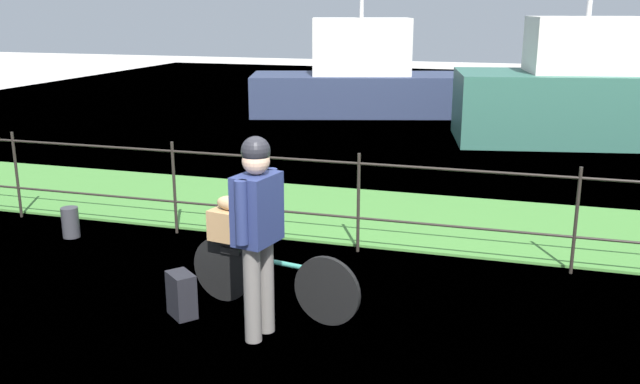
{
  "coord_description": "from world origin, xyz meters",
  "views": [
    {
      "loc": [
        1.7,
        -4.8,
        2.65
      ],
      "look_at": [
        -0.18,
        1.39,
        0.9
      ],
      "focal_mm": 38.62,
      "sensor_mm": 36.0,
      "label": 1
    }
  ],
  "objects_px": {
    "bicycle_main": "(270,277)",
    "terrier_dog": "(233,202)",
    "moored_boat_near": "(581,96)",
    "moored_boat_mid": "(361,80)",
    "cyclist_person": "(257,220)",
    "wooden_crate": "(231,225)",
    "mooring_bollard": "(70,222)",
    "backpack_on_paving": "(182,295)"
  },
  "relations": [
    {
      "from": "cyclist_person",
      "to": "moored_boat_near",
      "type": "bearing_deg",
      "value": 73.04
    },
    {
      "from": "terrier_dog",
      "to": "moored_boat_near",
      "type": "relative_size",
      "value": 0.06
    },
    {
      "from": "wooden_crate",
      "to": "moored_boat_mid",
      "type": "height_order",
      "value": "moored_boat_mid"
    },
    {
      "from": "terrier_dog",
      "to": "moored_boat_near",
      "type": "bearing_deg",
      "value": 69.59
    },
    {
      "from": "backpack_on_paving",
      "to": "moored_boat_mid",
      "type": "height_order",
      "value": "moored_boat_mid"
    },
    {
      "from": "cyclist_person",
      "to": "moored_boat_mid",
      "type": "height_order",
      "value": "moored_boat_mid"
    },
    {
      "from": "terrier_dog",
      "to": "mooring_bollard",
      "type": "distance_m",
      "value": 2.98
    },
    {
      "from": "terrier_dog",
      "to": "cyclist_person",
      "type": "height_order",
      "value": "cyclist_person"
    },
    {
      "from": "bicycle_main",
      "to": "moored_boat_mid",
      "type": "xyz_separation_m",
      "value": [
        -2.01,
        11.69,
        0.53
      ]
    },
    {
      "from": "cyclist_person",
      "to": "moored_boat_near",
      "type": "distance_m",
      "value": 10.23
    },
    {
      "from": "bicycle_main",
      "to": "moored_boat_near",
      "type": "relative_size",
      "value": 0.32
    },
    {
      "from": "bicycle_main",
      "to": "terrier_dog",
      "type": "bearing_deg",
      "value": 169.12
    },
    {
      "from": "wooden_crate",
      "to": "terrier_dog",
      "type": "xyz_separation_m",
      "value": [
        0.02,
        -0.0,
        0.22
      ]
    },
    {
      "from": "backpack_on_paving",
      "to": "moored_boat_mid",
      "type": "bearing_deg",
      "value": 135.15
    },
    {
      "from": "moored_boat_near",
      "to": "cyclist_person",
      "type": "bearing_deg",
      "value": -106.96
    },
    {
      "from": "terrier_dog",
      "to": "cyclist_person",
      "type": "relative_size",
      "value": 0.19
    },
    {
      "from": "terrier_dog",
      "to": "moored_boat_mid",
      "type": "height_order",
      "value": "moored_boat_mid"
    },
    {
      "from": "cyclist_person",
      "to": "moored_boat_near",
      "type": "xyz_separation_m",
      "value": [
        2.98,
        9.79,
        -0.07
      ]
    },
    {
      "from": "wooden_crate",
      "to": "cyclist_person",
      "type": "distance_m",
      "value": 0.77
    },
    {
      "from": "wooden_crate",
      "to": "mooring_bollard",
      "type": "height_order",
      "value": "wooden_crate"
    },
    {
      "from": "cyclist_person",
      "to": "bicycle_main",
      "type": "bearing_deg",
      "value": 100.1
    },
    {
      "from": "cyclist_person",
      "to": "backpack_on_paving",
      "type": "relative_size",
      "value": 4.21
    },
    {
      "from": "wooden_crate",
      "to": "backpack_on_paving",
      "type": "xyz_separation_m",
      "value": [
        -0.32,
        -0.4,
        -0.55
      ]
    },
    {
      "from": "bicycle_main",
      "to": "moored_boat_mid",
      "type": "distance_m",
      "value": 11.88
    },
    {
      "from": "moored_boat_near",
      "to": "moored_boat_mid",
      "type": "height_order",
      "value": "moored_boat_near"
    },
    {
      "from": "terrier_dog",
      "to": "cyclist_person",
      "type": "distance_m",
      "value": 0.71
    },
    {
      "from": "bicycle_main",
      "to": "terrier_dog",
      "type": "height_order",
      "value": "terrier_dog"
    },
    {
      "from": "bicycle_main",
      "to": "moored_boat_near",
      "type": "distance_m",
      "value": 9.82
    },
    {
      "from": "bicycle_main",
      "to": "backpack_on_paving",
      "type": "bearing_deg",
      "value": -155.77
    },
    {
      "from": "mooring_bollard",
      "to": "moored_boat_mid",
      "type": "height_order",
      "value": "moored_boat_mid"
    },
    {
      "from": "backpack_on_paving",
      "to": "mooring_bollard",
      "type": "xyz_separation_m",
      "value": [
        -2.29,
        1.56,
        -0.02
      ]
    },
    {
      "from": "bicycle_main",
      "to": "wooden_crate",
      "type": "relative_size",
      "value": 4.6
    },
    {
      "from": "terrier_dog",
      "to": "cyclist_person",
      "type": "xyz_separation_m",
      "value": [
        0.45,
        -0.55,
        0.04
      ]
    },
    {
      "from": "terrier_dog",
      "to": "moored_boat_mid",
      "type": "distance_m",
      "value": 11.74
    },
    {
      "from": "terrier_dog",
      "to": "cyclist_person",
      "type": "bearing_deg",
      "value": -50.23
    },
    {
      "from": "cyclist_person",
      "to": "mooring_bollard",
      "type": "bearing_deg",
      "value": 150.96
    },
    {
      "from": "bicycle_main",
      "to": "cyclist_person",
      "type": "bearing_deg",
      "value": -79.9
    },
    {
      "from": "bicycle_main",
      "to": "moored_boat_near",
      "type": "height_order",
      "value": "moored_boat_near"
    },
    {
      "from": "mooring_bollard",
      "to": "moored_boat_near",
      "type": "height_order",
      "value": "moored_boat_near"
    },
    {
      "from": "bicycle_main",
      "to": "mooring_bollard",
      "type": "height_order",
      "value": "bicycle_main"
    },
    {
      "from": "wooden_crate",
      "to": "terrier_dog",
      "type": "distance_m",
      "value": 0.22
    },
    {
      "from": "bicycle_main",
      "to": "terrier_dog",
      "type": "relative_size",
      "value": 5.19
    }
  ]
}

